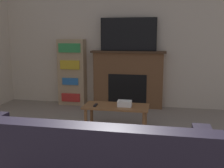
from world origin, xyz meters
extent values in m
cube|color=beige|center=(0.00, 4.27, 1.35)|extent=(6.28, 0.06, 2.70)
cube|color=brown|center=(0.13, 4.13, 0.58)|extent=(1.46, 0.22, 1.16)
cube|color=black|center=(0.13, 4.02, 0.40)|extent=(0.80, 0.01, 0.64)
cube|color=#4C331E|center=(0.13, 4.11, 1.18)|extent=(1.56, 0.28, 0.04)
cube|color=black|center=(0.13, 4.11, 1.53)|extent=(1.16, 0.03, 0.68)
cube|color=black|center=(0.13, 4.10, 1.53)|extent=(1.12, 0.01, 0.64)
cube|color=black|center=(0.20, 0.23, 0.69)|extent=(2.17, 0.16, 0.49)
cube|color=silver|center=(-0.29, 0.53, 0.59)|extent=(0.36, 0.14, 0.28)
cube|color=brown|center=(0.14, 2.67, 0.39)|extent=(1.04, 0.47, 0.03)
cylinder|color=brown|center=(-0.32, 2.50, 0.19)|extent=(0.05, 0.05, 0.38)
cylinder|color=brown|center=(0.60, 2.50, 0.19)|extent=(0.05, 0.05, 0.38)
cylinder|color=brown|center=(-0.32, 2.85, 0.19)|extent=(0.05, 0.05, 0.38)
cylinder|color=brown|center=(0.60, 2.85, 0.19)|extent=(0.05, 0.05, 0.38)
cube|color=white|center=(0.28, 2.63, 0.46)|extent=(0.22, 0.12, 0.10)
cube|color=black|center=(-0.18, 2.60, 0.42)|extent=(0.04, 0.15, 0.02)
cube|color=tan|center=(-1.10, 4.11, 0.72)|extent=(0.59, 0.26, 1.43)
cube|color=red|center=(-1.10, 3.97, 0.18)|extent=(0.41, 0.03, 0.18)
cube|color=#2D70B7|center=(-1.10, 3.97, 0.54)|extent=(0.35, 0.03, 0.15)
cube|color=gold|center=(-1.10, 3.97, 0.90)|extent=(0.43, 0.03, 0.19)
cube|color=green|center=(-1.10, 3.97, 1.25)|extent=(0.48, 0.03, 0.19)
camera|label=1|loc=(0.84, -1.32, 1.50)|focal=42.00mm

